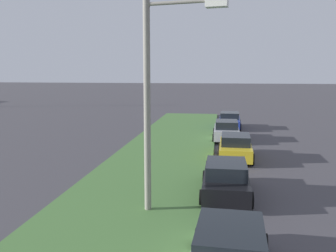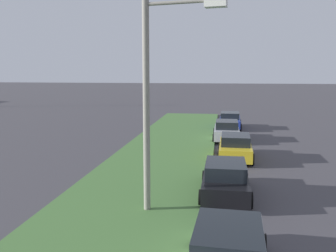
# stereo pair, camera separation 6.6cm
# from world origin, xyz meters

# --- Properties ---
(grass_median) EXTENTS (60.00, 6.00, 0.12)m
(grass_median) POSITION_xyz_m (10.00, 6.75, 0.06)
(grass_median) COLOR #477238
(grass_median) RESTS_ON ground
(parked_car_black) EXTENTS (4.30, 2.03, 1.47)m
(parked_car_black) POSITION_xyz_m (11.99, 3.09, 0.72)
(parked_car_black) COLOR black
(parked_car_black) RESTS_ON ground
(parked_car_yellow) EXTENTS (4.34, 2.09, 1.47)m
(parked_car_yellow) POSITION_xyz_m (18.54, 2.47, 0.72)
(parked_car_yellow) COLOR gold
(parked_car_yellow) RESTS_ON ground
(parked_car_silver) EXTENTS (4.30, 2.03, 1.47)m
(parked_car_silver) POSITION_xyz_m (24.51, 2.91, 0.72)
(parked_car_silver) COLOR #B2B5BA
(parked_car_silver) RESTS_ON ground
(parked_car_blue) EXTENTS (4.35, 2.11, 1.47)m
(parked_car_blue) POSITION_xyz_m (30.17, 2.56, 0.72)
(parked_car_blue) COLOR #23389E
(parked_car_blue) RESTS_ON ground
(streetlight) EXTENTS (0.76, 2.86, 7.50)m
(streetlight) POSITION_xyz_m (9.71, 5.58, 4.39)
(streetlight) COLOR gray
(streetlight) RESTS_ON ground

